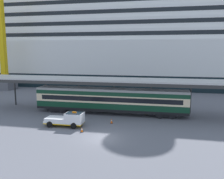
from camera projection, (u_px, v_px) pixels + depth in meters
ground_plane at (102, 138)px, 27.98m from camera, size 400.00×400.00×0.00m
cruise_ship at (173, 39)px, 69.77m from camera, size 147.43×25.65×39.29m
platform_canopy at (111, 80)px, 38.39m from camera, size 43.84×5.46×5.62m
train_carriage at (110, 100)px, 38.44m from camera, size 24.11×2.81×4.11m
service_truck at (68, 119)px, 32.30m from camera, size 5.24×2.33×2.02m
traffic_cone_near at (112, 121)px, 33.63m from camera, size 0.36×0.36×0.72m
traffic_cone_mid at (82, 130)px, 29.99m from camera, size 0.36×0.36×0.60m
dockside_crane at (3, 24)px, 60.98m from camera, size 11.95×4.40×54.66m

